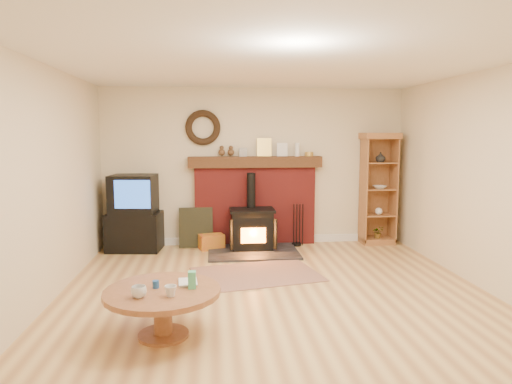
{
  "coord_description": "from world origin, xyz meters",
  "views": [
    {
      "loc": [
        -0.71,
        -4.82,
        1.85
      ],
      "look_at": [
        -0.15,
        1.0,
        1.1
      ],
      "focal_mm": 32.0,
      "sensor_mm": 36.0,
      "label": 1
    }
  ],
  "objects": [
    {
      "name": "ground",
      "position": [
        0.0,
        0.0,
        0.0
      ],
      "size": [
        5.5,
        5.5,
        0.0
      ],
      "primitive_type": "plane",
      "color": "#AC7A47",
      "rests_on": "ground"
    },
    {
      "name": "room_shell",
      "position": [
        -0.02,
        0.09,
        1.72
      ],
      "size": [
        5.02,
        5.52,
        2.61
      ],
      "color": "beige",
      "rests_on": "ground"
    },
    {
      "name": "chimney_breast",
      "position": [
        0.0,
        2.67,
        0.8
      ],
      "size": [
        2.2,
        0.22,
        1.78
      ],
      "color": "maroon",
      "rests_on": "ground"
    },
    {
      "name": "wood_stove",
      "position": [
        -0.08,
        2.27,
        0.32
      ],
      "size": [
        1.4,
        1.0,
        1.22
      ],
      "color": "black",
      "rests_on": "ground"
    },
    {
      "name": "area_rug",
      "position": [
        -0.14,
        0.99,
        0.01
      ],
      "size": [
        1.79,
        1.41,
        0.01
      ],
      "primitive_type": "cube",
      "rotation": [
        0.0,
        0.0,
        0.21
      ],
      "color": "brown",
      "rests_on": "ground"
    },
    {
      "name": "tv_unit",
      "position": [
        -1.95,
        2.47,
        0.58
      ],
      "size": [
        0.88,
        0.66,
        1.21
      ],
      "color": "black",
      "rests_on": "ground"
    },
    {
      "name": "curio_cabinet",
      "position": [
        2.07,
        2.55,
        0.94
      ],
      "size": [
        0.6,
        0.43,
        1.87
      ],
      "color": "brown",
      "rests_on": "ground"
    },
    {
      "name": "firelog_box",
      "position": [
        -0.73,
        2.4,
        0.12
      ],
      "size": [
        0.44,
        0.34,
        0.24
      ],
      "primitive_type": "cube",
      "rotation": [
        0.0,
        0.0,
        0.28
      ],
      "color": "gold",
      "rests_on": "ground"
    },
    {
      "name": "leaning_painting",
      "position": [
        -0.98,
        2.55,
        0.33
      ],
      "size": [
        0.55,
        0.15,
        0.65
      ],
      "primitive_type": "cube",
      "rotation": [
        -0.17,
        0.0,
        0.0
      ],
      "color": "black",
      "rests_on": "ground"
    },
    {
      "name": "fire_tools",
      "position": [
        0.69,
        2.5,
        0.16
      ],
      "size": [
        0.19,
        0.16,
        0.7
      ],
      "color": "black",
      "rests_on": "ground"
    },
    {
      "name": "coffee_table",
      "position": [
        -1.17,
        -0.78,
        0.36
      ],
      "size": [
        1.06,
        1.06,
        0.61
      ],
      "color": "brown",
      "rests_on": "ground"
    }
  ]
}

